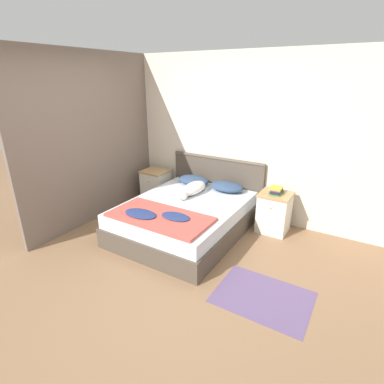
# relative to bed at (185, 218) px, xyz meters

# --- Properties ---
(ground_plane) EXTENTS (16.00, 16.00, 0.00)m
(ground_plane) POSITION_rel_bed_xyz_m (0.12, -1.05, -0.24)
(ground_plane) COLOR #896647
(wall_back) EXTENTS (9.00, 0.06, 2.55)m
(wall_back) POSITION_rel_bed_xyz_m (0.12, 1.08, 1.04)
(wall_back) COLOR beige
(wall_back) RESTS_ON ground_plane
(wall_side_left) EXTENTS (0.06, 3.10, 2.55)m
(wall_side_left) POSITION_rel_bed_xyz_m (-1.52, -0.00, 1.04)
(wall_side_left) COLOR #706056
(wall_side_left) RESTS_ON ground_plane
(bed) EXTENTS (1.57, 1.96, 0.48)m
(bed) POSITION_rel_bed_xyz_m (0.00, 0.00, 0.00)
(bed) COLOR #4C4238
(bed) RESTS_ON ground_plane
(headboard) EXTENTS (1.65, 0.06, 0.94)m
(headboard) POSITION_rel_bed_xyz_m (0.00, 1.00, 0.25)
(headboard) COLOR #4C4238
(headboard) RESTS_ON ground_plane
(nightstand_left) EXTENTS (0.45, 0.44, 0.60)m
(nightstand_left) POSITION_rel_bed_xyz_m (-1.10, 0.73, 0.07)
(nightstand_left) COLOR silver
(nightstand_left) RESTS_ON ground_plane
(nightstand_right) EXTENTS (0.45, 0.44, 0.60)m
(nightstand_right) POSITION_rel_bed_xyz_m (1.10, 0.73, 0.07)
(nightstand_right) COLOR silver
(nightstand_right) RESTS_ON ground_plane
(pillow_left) EXTENTS (0.55, 0.37, 0.14)m
(pillow_left) POSITION_rel_bed_xyz_m (-0.31, 0.75, 0.31)
(pillow_left) COLOR navy
(pillow_left) RESTS_ON bed
(pillow_right) EXTENTS (0.55, 0.37, 0.14)m
(pillow_right) POSITION_rel_bed_xyz_m (0.31, 0.75, 0.31)
(pillow_right) COLOR navy
(pillow_right) RESTS_ON bed
(quilt) EXTENTS (1.33, 0.67, 0.07)m
(quilt) POSITION_rel_bed_xyz_m (-0.01, -0.60, 0.27)
(quilt) COLOR #BC4C42
(quilt) RESTS_ON bed
(dog) EXTENTS (0.26, 0.79, 0.17)m
(dog) POSITION_rel_bed_xyz_m (-0.09, 0.36, 0.32)
(dog) COLOR silver
(dog) RESTS_ON bed
(book_stack) EXTENTS (0.18, 0.24, 0.09)m
(book_stack) POSITION_rel_bed_xyz_m (1.10, 0.74, 0.41)
(book_stack) COLOR #337547
(book_stack) RESTS_ON nightstand_right
(rug) EXTENTS (0.98, 0.74, 0.00)m
(rug) POSITION_rel_bed_xyz_m (1.47, -0.77, -0.23)
(rug) COLOR #604C75
(rug) RESTS_ON ground_plane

